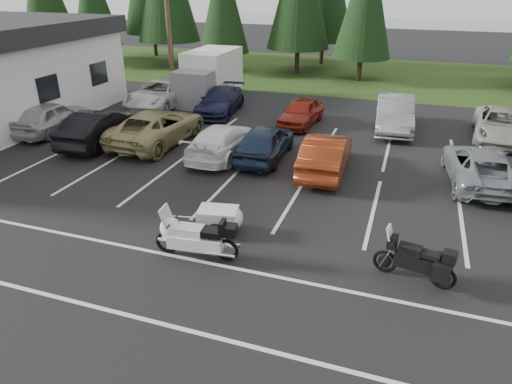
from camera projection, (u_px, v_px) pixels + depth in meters
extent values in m
plane|color=black|center=(271.00, 210.00, 15.02)|extent=(120.00, 120.00, 0.00)
cube|color=#1F3811|center=(362.00, 74.00, 35.52)|extent=(80.00, 16.00, 0.01)
cube|color=slate|center=(422.00, 33.00, 60.82)|extent=(70.00, 50.00, 0.02)
cylinder|color=#473321|center=(168.00, 23.00, 26.27)|extent=(0.26, 0.26, 9.00)
cube|color=silver|center=(287.00, 186.00, 16.73)|extent=(32.00, 16.00, 0.01)
cylinder|color=#332316|center=(53.00, 44.00, 41.92)|extent=(0.36, 0.36, 2.50)
cylinder|color=#332316|center=(100.00, 52.00, 39.12)|extent=(0.36, 0.36, 2.16)
cylinder|color=#332316|center=(171.00, 48.00, 38.59)|extent=(0.36, 0.36, 2.78)
cylinder|color=#332316|center=(225.00, 59.00, 35.92)|extent=(0.36, 0.36, 2.11)
cone|color=black|center=(223.00, 1.00, 34.11)|extent=(3.87, 3.87, 7.48)
cylinder|color=#332316|center=(297.00, 56.00, 35.48)|extent=(0.36, 0.36, 2.62)
cylinder|color=#332316|center=(360.00, 65.00, 32.98)|extent=(0.36, 0.36, 2.26)
cylinder|color=#332316|center=(155.00, 40.00, 43.33)|extent=(0.36, 0.36, 2.88)
cylinder|color=#332316|center=(322.00, 48.00, 39.10)|extent=(0.36, 0.36, 2.71)
imported|color=#AEAFB3|center=(52.00, 117.00, 22.17)|extent=(1.99, 4.52, 1.51)
imported|color=black|center=(100.00, 127.00, 20.59)|extent=(1.93, 4.83, 1.56)
imported|color=#968C57|center=(158.00, 127.00, 20.70)|extent=(2.78, 5.62, 1.53)
imported|color=white|center=(223.00, 141.00, 19.23)|extent=(2.04, 4.71, 1.35)
imported|color=#17223A|center=(265.00, 142.00, 18.94)|extent=(1.83, 4.32, 1.46)
imported|color=maroon|center=(326.00, 154.00, 17.62)|extent=(1.72, 4.55, 1.48)
imported|color=gray|center=(481.00, 166.00, 16.66)|extent=(2.67, 5.01, 1.34)
imported|color=silver|center=(162.00, 94.00, 26.53)|extent=(2.71, 5.59, 1.53)
imported|color=#151936|center=(220.00, 101.00, 25.30)|extent=(2.33, 4.80, 1.35)
imported|color=maroon|center=(301.00, 112.00, 23.29)|extent=(1.91, 4.01, 1.32)
imported|color=slate|center=(395.00, 114.00, 22.50)|extent=(2.08, 5.05, 1.63)
imported|color=#9F9D92|center=(502.00, 125.00, 21.17)|extent=(2.69, 5.19, 1.40)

